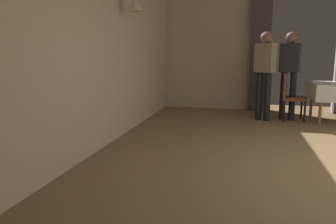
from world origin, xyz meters
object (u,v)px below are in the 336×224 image
Objects in this scene: plate_mid_a at (333,83)px; person_diner_standing_aside at (265,68)px; chair_mid_left at (289,94)px; person_waiter_by_doorway at (289,68)px.

person_diner_standing_aside is at bearing -177.08° from plate_mid_a.
plate_mid_a is (0.75, -0.09, 0.24)m from chair_mid_left.
person_waiter_by_doorway reaches higher than chair_mid_left.
person_diner_standing_aside is at bearing -159.66° from person_waiter_by_doorway.
person_diner_standing_aside is (-1.25, -0.06, 0.27)m from plate_mid_a.
chair_mid_left is 0.54× the size of person_waiter_by_doorway.
chair_mid_left is at bearing 17.08° from person_diner_standing_aside.
person_waiter_by_doorway is 0.51m from person_diner_standing_aside.
person_diner_standing_aside is (-0.47, -0.18, 0.00)m from person_waiter_by_doorway.
chair_mid_left is 5.10× the size of plate_mid_a.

